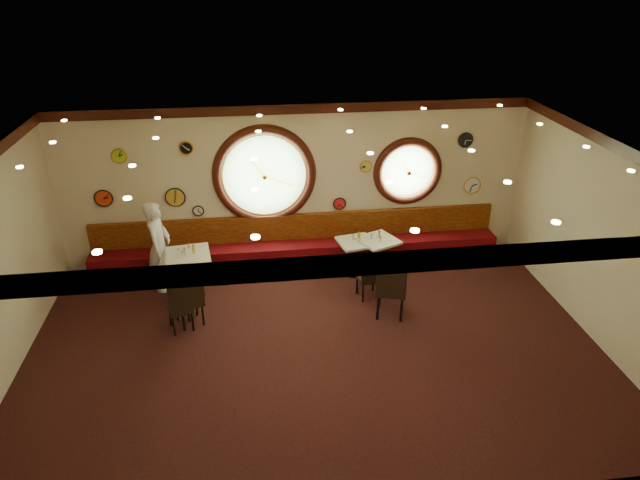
% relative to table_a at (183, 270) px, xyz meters
% --- Properties ---
extents(floor, '(9.00, 6.00, 0.00)m').
position_rel_table_a_xyz_m(floor, '(2.17, -1.94, -0.49)').
color(floor, black).
rests_on(floor, ground).
extents(ceiling, '(9.00, 6.00, 0.02)m').
position_rel_table_a_xyz_m(ceiling, '(2.17, -1.94, 2.71)').
color(ceiling, '#B59133').
rests_on(ceiling, wall_back).
extents(wall_back, '(9.00, 0.02, 3.20)m').
position_rel_table_a_xyz_m(wall_back, '(2.17, 1.06, 1.11)').
color(wall_back, beige).
rests_on(wall_back, floor).
extents(wall_front, '(9.00, 0.02, 3.20)m').
position_rel_table_a_xyz_m(wall_front, '(2.17, -4.94, 1.11)').
color(wall_front, beige).
rests_on(wall_front, floor).
extents(wall_right, '(0.02, 6.00, 3.20)m').
position_rel_table_a_xyz_m(wall_right, '(6.67, -1.94, 1.11)').
color(wall_right, beige).
rests_on(wall_right, floor).
extents(molding_back, '(9.00, 0.10, 0.18)m').
position_rel_table_a_xyz_m(molding_back, '(2.17, 1.01, 2.62)').
color(molding_back, black).
rests_on(molding_back, wall_back).
extents(molding_front, '(9.00, 0.10, 0.18)m').
position_rel_table_a_xyz_m(molding_front, '(2.17, -4.89, 2.62)').
color(molding_front, black).
rests_on(molding_front, wall_back).
extents(molding_right, '(0.10, 6.00, 0.18)m').
position_rel_table_a_xyz_m(molding_right, '(6.62, -1.94, 2.62)').
color(molding_right, black).
rests_on(molding_right, wall_back).
extents(banquette_base, '(8.00, 0.55, 0.20)m').
position_rel_table_a_xyz_m(banquette_base, '(2.17, 0.78, -0.39)').
color(banquette_base, black).
rests_on(banquette_base, floor).
extents(banquette_seat, '(8.00, 0.55, 0.30)m').
position_rel_table_a_xyz_m(banquette_seat, '(2.17, 0.78, -0.14)').
color(banquette_seat, '#57070F').
rests_on(banquette_seat, banquette_base).
extents(banquette_back, '(8.00, 0.10, 0.55)m').
position_rel_table_a_xyz_m(banquette_back, '(2.17, 1.00, 0.26)').
color(banquette_back, '#5B0C07').
rests_on(banquette_back, wall_back).
extents(porthole_left_glass, '(1.66, 0.02, 1.66)m').
position_rel_table_a_xyz_m(porthole_left_glass, '(1.57, 1.06, 1.36)').
color(porthole_left_glass, '#9DD27E').
rests_on(porthole_left_glass, wall_back).
extents(porthole_left_frame, '(1.98, 0.18, 1.98)m').
position_rel_table_a_xyz_m(porthole_left_frame, '(1.57, 1.04, 1.36)').
color(porthole_left_frame, black).
rests_on(porthole_left_frame, wall_back).
extents(porthole_left_ring, '(1.61, 0.03, 1.61)m').
position_rel_table_a_xyz_m(porthole_left_ring, '(1.57, 1.01, 1.36)').
color(porthole_left_ring, gold).
rests_on(porthole_left_ring, wall_back).
extents(porthole_right_glass, '(1.10, 0.02, 1.10)m').
position_rel_table_a_xyz_m(porthole_right_glass, '(4.37, 1.06, 1.31)').
color(porthole_right_glass, '#9DD27E').
rests_on(porthole_right_glass, wall_back).
extents(porthole_right_frame, '(1.38, 0.18, 1.38)m').
position_rel_table_a_xyz_m(porthole_right_frame, '(4.37, 1.04, 1.31)').
color(porthole_right_frame, black).
rests_on(porthole_right_frame, wall_back).
extents(porthole_right_ring, '(1.09, 0.03, 1.09)m').
position_rel_table_a_xyz_m(porthole_right_ring, '(4.37, 1.01, 1.31)').
color(porthole_right_ring, gold).
rests_on(porthole_right_ring, wall_back).
extents(wall_clock_0, '(0.20, 0.03, 0.20)m').
position_rel_table_a_xyz_m(wall_clock_0, '(0.27, 1.02, 0.71)').
color(wall_clock_0, white).
rests_on(wall_clock_0, wall_back).
extents(wall_clock_1, '(0.34, 0.03, 0.34)m').
position_rel_table_a_xyz_m(wall_clock_1, '(5.72, 1.02, 0.96)').
color(wall_clock_1, white).
rests_on(wall_clock_1, wall_back).
extents(wall_clock_2, '(0.32, 0.03, 0.32)m').
position_rel_table_a_xyz_m(wall_clock_2, '(-1.43, 1.02, 1.06)').
color(wall_clock_2, red).
rests_on(wall_clock_2, wall_back).
extents(wall_clock_3, '(0.24, 0.03, 0.24)m').
position_rel_table_a_xyz_m(wall_clock_3, '(0.17, 1.02, 1.96)').
color(wall_clock_3, black).
rests_on(wall_clock_3, wall_back).
extents(wall_clock_4, '(0.22, 0.03, 0.22)m').
position_rel_table_a_xyz_m(wall_clock_4, '(3.52, 1.02, 1.46)').
color(wall_clock_4, '#DBD649').
rests_on(wall_clock_4, wall_back).
extents(wall_clock_5, '(0.26, 0.03, 0.26)m').
position_rel_table_a_xyz_m(wall_clock_5, '(-1.03, 1.02, 1.86)').
color(wall_clock_5, '#A8CC28').
rests_on(wall_clock_5, wall_back).
extents(wall_clock_6, '(0.24, 0.03, 0.24)m').
position_rel_table_a_xyz_m(wall_clock_6, '(3.02, 1.02, 0.71)').
color(wall_clock_6, red).
rests_on(wall_clock_6, wall_back).
extents(wall_clock_7, '(0.28, 0.03, 0.28)m').
position_rel_table_a_xyz_m(wall_clock_7, '(5.47, 1.02, 1.91)').
color(wall_clock_7, black).
rests_on(wall_clock_7, wall_back).
extents(wall_clock_8, '(0.36, 0.03, 0.36)m').
position_rel_table_a_xyz_m(wall_clock_8, '(-0.13, 1.02, 1.01)').
color(wall_clock_8, gold).
rests_on(wall_clock_8, wall_back).
extents(table_a, '(0.73, 0.73, 0.78)m').
position_rel_table_a_xyz_m(table_a, '(0.00, 0.00, 0.00)').
color(table_a, black).
rests_on(table_a, floor).
extents(table_b, '(0.87, 0.87, 0.85)m').
position_rel_table_a_xyz_m(table_b, '(0.12, -0.10, 0.05)').
color(table_b, black).
rests_on(table_b, floor).
extents(table_c, '(0.75, 0.75, 0.71)m').
position_rel_table_a_xyz_m(table_c, '(3.23, 0.31, -0.05)').
color(table_c, black).
rests_on(table_c, floor).
extents(table_d, '(0.89, 0.89, 0.74)m').
position_rel_table_a_xyz_m(table_d, '(3.65, 0.26, -0.02)').
color(table_d, black).
rests_on(table_d, floor).
extents(chair_a, '(0.49, 0.49, 0.58)m').
position_rel_table_a_xyz_m(chair_a, '(0.05, -1.21, 0.04)').
color(chair_a, black).
rests_on(chair_a, floor).
extents(chair_b, '(0.56, 0.56, 0.63)m').
position_rel_table_a_xyz_m(chair_b, '(0.20, -1.07, 0.09)').
color(chair_b, black).
rests_on(chair_b, floor).
extents(chair_c, '(0.46, 0.46, 0.59)m').
position_rel_table_a_xyz_m(chair_c, '(3.33, -0.63, 0.05)').
color(chair_c, black).
rests_on(chair_c, floor).
extents(chair_d, '(0.63, 0.63, 0.75)m').
position_rel_table_a_xyz_m(chair_d, '(3.54, -1.27, 0.20)').
color(chair_d, black).
rests_on(chair_d, floor).
extents(condiment_a_salt, '(0.04, 0.04, 0.10)m').
position_rel_table_a_xyz_m(condiment_a_salt, '(-0.06, 0.08, 0.34)').
color(condiment_a_salt, '#BDBDC1').
rests_on(condiment_a_salt, table_a).
extents(condiment_b_salt, '(0.04, 0.04, 0.11)m').
position_rel_table_a_xyz_m(condiment_b_salt, '(0.07, -0.06, 0.41)').
color(condiment_b_salt, silver).
rests_on(condiment_b_salt, table_b).
extents(condiment_c_salt, '(0.04, 0.04, 0.11)m').
position_rel_table_a_xyz_m(condiment_c_salt, '(3.20, 0.40, 0.27)').
color(condiment_c_salt, silver).
rests_on(condiment_c_salt, table_c).
extents(condiment_d_salt, '(0.03, 0.03, 0.09)m').
position_rel_table_a_xyz_m(condiment_d_salt, '(3.53, 0.30, 0.30)').
color(condiment_d_salt, '#BABBBF').
rests_on(condiment_d_salt, table_d).
extents(condiment_a_pepper, '(0.04, 0.04, 0.10)m').
position_rel_table_a_xyz_m(condiment_a_pepper, '(0.02, -0.03, 0.34)').
color(condiment_a_pepper, silver).
rests_on(condiment_a_pepper, table_a).
extents(condiment_b_pepper, '(0.04, 0.04, 0.11)m').
position_rel_table_a_xyz_m(condiment_b_pepper, '(0.07, -0.13, 0.41)').
color(condiment_b_pepper, silver).
rests_on(condiment_b_pepper, table_b).
extents(condiment_c_pepper, '(0.03, 0.03, 0.09)m').
position_rel_table_a_xyz_m(condiment_c_pepper, '(3.29, 0.24, 0.26)').
color(condiment_c_pepper, '#B9B9BD').
rests_on(condiment_c_pepper, table_c).
extents(condiment_d_pepper, '(0.04, 0.04, 0.10)m').
position_rel_table_a_xyz_m(condiment_d_pepper, '(3.68, 0.18, 0.30)').
color(condiment_d_pepper, silver).
rests_on(condiment_d_pepper, table_d).
extents(condiment_a_bottle, '(0.05, 0.05, 0.16)m').
position_rel_table_a_xyz_m(condiment_a_bottle, '(0.12, 0.14, 0.37)').
color(condiment_a_bottle, orange).
rests_on(condiment_a_bottle, table_a).
extents(condiment_b_bottle, '(0.05, 0.05, 0.15)m').
position_rel_table_a_xyz_m(condiment_b_bottle, '(0.23, -0.07, 0.44)').
color(condiment_b_bottle, gold).
rests_on(condiment_b_bottle, table_b).
extents(condiment_c_bottle, '(0.06, 0.06, 0.18)m').
position_rel_table_a_xyz_m(condiment_c_bottle, '(3.29, 0.33, 0.31)').
color(condiment_c_bottle, gold).
rests_on(condiment_c_bottle, table_c).
extents(condiment_d_bottle, '(0.04, 0.04, 0.14)m').
position_rel_table_a_xyz_m(condiment_d_bottle, '(3.69, 0.34, 0.32)').
color(condiment_d_bottle, orange).
rests_on(condiment_d_bottle, table_d).
extents(waiter, '(0.51, 0.69, 1.72)m').
position_rel_table_a_xyz_m(waiter, '(-0.42, 0.26, 0.37)').
color(waiter, white).
rests_on(waiter, floor).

